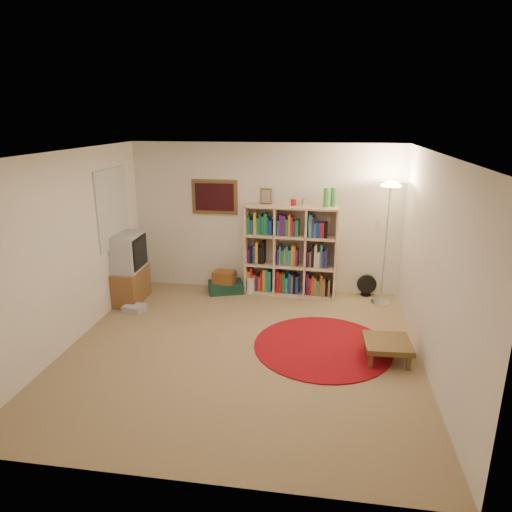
{
  "coord_description": "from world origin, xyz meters",
  "views": [
    {
      "loc": [
        0.98,
        -5.19,
        2.9
      ],
      "look_at": [
        0.1,
        0.6,
        1.1
      ],
      "focal_mm": 32.0,
      "sensor_mm": 36.0,
      "label": 1
    }
  ],
  "objects_px": {
    "floor_lamp": "(389,203)",
    "side_table": "(387,344)",
    "bookshelf": "(290,252)",
    "tv_stand": "(125,269)",
    "suitcase": "(226,287)",
    "floor_fan": "(367,285)"
  },
  "relations": [
    {
      "from": "floor_lamp",
      "to": "floor_fan",
      "type": "bearing_deg",
      "value": 122.95
    },
    {
      "from": "side_table",
      "to": "floor_lamp",
      "type": "bearing_deg",
      "value": 85.97
    },
    {
      "from": "floor_fan",
      "to": "side_table",
      "type": "height_order",
      "value": "floor_fan"
    },
    {
      "from": "bookshelf",
      "to": "side_table",
      "type": "height_order",
      "value": "bookshelf"
    },
    {
      "from": "bookshelf",
      "to": "suitcase",
      "type": "height_order",
      "value": "bookshelf"
    },
    {
      "from": "bookshelf",
      "to": "floor_fan",
      "type": "relative_size",
      "value": 5.0
    },
    {
      "from": "floor_fan",
      "to": "tv_stand",
      "type": "height_order",
      "value": "tv_stand"
    },
    {
      "from": "suitcase",
      "to": "tv_stand",
      "type": "bearing_deg",
      "value": -177.36
    },
    {
      "from": "floor_lamp",
      "to": "suitcase",
      "type": "relative_size",
      "value": 3.01
    },
    {
      "from": "tv_stand",
      "to": "side_table",
      "type": "distance_m",
      "value": 4.2
    },
    {
      "from": "floor_lamp",
      "to": "side_table",
      "type": "relative_size",
      "value": 3.38
    },
    {
      "from": "suitcase",
      "to": "side_table",
      "type": "relative_size",
      "value": 1.12
    },
    {
      "from": "floor_lamp",
      "to": "suitcase",
      "type": "bearing_deg",
      "value": 177.21
    },
    {
      "from": "tv_stand",
      "to": "suitcase",
      "type": "distance_m",
      "value": 1.69
    },
    {
      "from": "floor_lamp",
      "to": "floor_fan",
      "type": "xyz_separation_m",
      "value": [
        -0.21,
        0.32,
        -1.46
      ]
    },
    {
      "from": "bookshelf",
      "to": "suitcase",
      "type": "xyz_separation_m",
      "value": [
        -1.08,
        -0.14,
        -0.64
      ]
    },
    {
      "from": "bookshelf",
      "to": "side_table",
      "type": "bearing_deg",
      "value": -52.55
    },
    {
      "from": "floor_lamp",
      "to": "floor_fan",
      "type": "relative_size",
      "value": 5.41
    },
    {
      "from": "bookshelf",
      "to": "side_table",
      "type": "xyz_separation_m",
      "value": [
        1.38,
        -2.07,
        -0.52
      ]
    },
    {
      "from": "bookshelf",
      "to": "tv_stand",
      "type": "height_order",
      "value": "bookshelf"
    },
    {
      "from": "side_table",
      "to": "floor_fan",
      "type": "bearing_deg",
      "value": 92.22
    },
    {
      "from": "suitcase",
      "to": "side_table",
      "type": "xyz_separation_m",
      "value": [
        2.46,
        -1.93,
        0.12
      ]
    }
  ]
}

